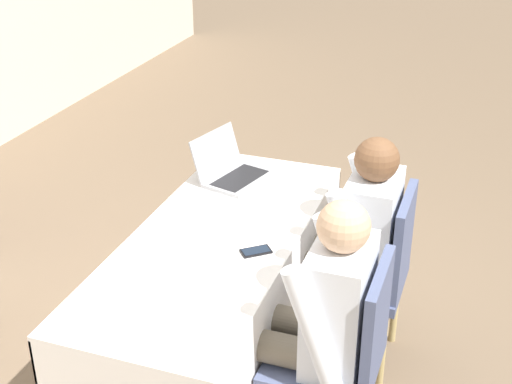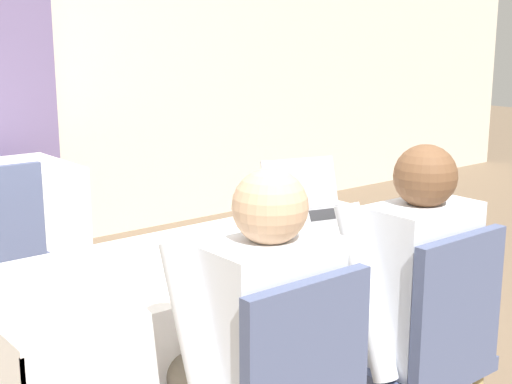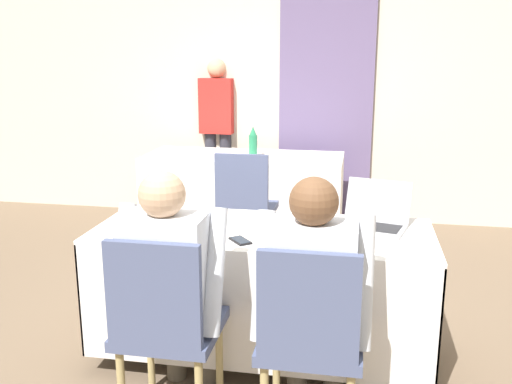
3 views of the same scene
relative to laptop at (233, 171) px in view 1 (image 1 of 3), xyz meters
name	(u,v)px [view 1 (image 1 of 3)]	position (x,y,z in m)	size (l,w,h in m)	color
ground_plane	(219,367)	(-0.57, -0.14, -0.79)	(24.00, 24.00, 0.00)	brown
conference_table_near	(217,271)	(-0.57, -0.14, -0.23)	(1.78, 0.72, 0.75)	white
laptop	(233,171)	(0.00, 0.00, 0.00)	(0.42, 0.38, 0.23)	#99999E
cell_phone	(256,251)	(-0.65, -0.36, -0.04)	(0.13, 0.14, 0.01)	black
paper_beside_laptop	(231,204)	(-0.27, -0.09, -0.04)	(0.30, 0.35, 0.00)	white
paper_centre_table	(149,300)	(-1.12, -0.09, -0.04)	(0.23, 0.31, 0.00)	white
chair_near_left	(342,352)	(-0.89, -0.80, -0.28)	(0.44, 0.44, 0.92)	tan
chair_near_right	(373,270)	(-0.25, -0.80, -0.28)	(0.44, 0.44, 0.92)	tan
person_checkered_shirt	(318,314)	(-0.89, -0.70, -0.12)	(0.50, 0.52, 1.18)	#665B4C
person_white_shirt	(354,237)	(-0.25, -0.70, -0.12)	(0.50, 0.52, 1.18)	#665B4C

